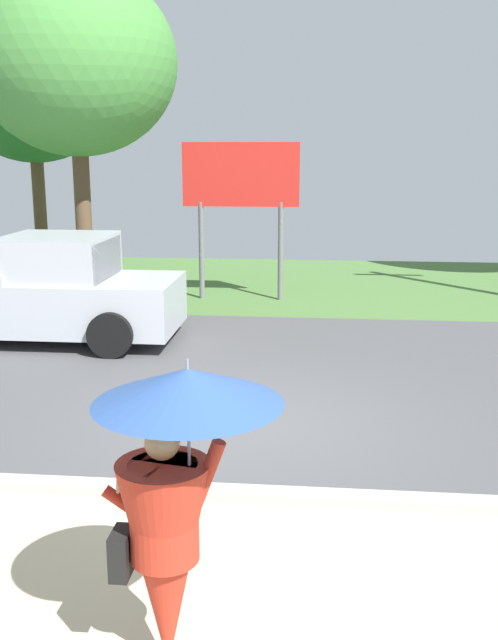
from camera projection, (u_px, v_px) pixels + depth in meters
The scene contains 6 objects.
ground_plane at pixel (260, 361), 12.02m from camera, with size 40.00×22.00×0.20m.
monk_pedestrian at pixel (172, 505), 4.58m from camera, with size 1.17×1.17×2.13m.
pickup_truck at pixel (34, 292), 13.03m from camera, with size 5.20×2.28×1.88m.
roadside_billboard at pixel (241, 186), 16.19m from camera, with size 2.60×0.12×3.50m.
tree_left_far at pixel (32, 86), 19.99m from camera, with size 4.59×4.59×7.14m.
tree_center_back at pixel (76, 63), 15.49m from camera, with size 4.32×4.32×7.11m.
Camera 1 is at (0.96, -8.56, 3.35)m, focal length 41.10 mm.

